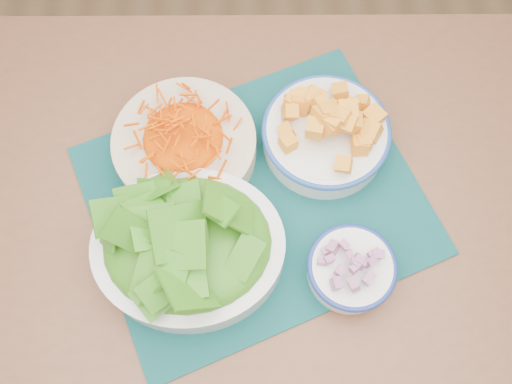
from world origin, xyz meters
TOP-DOWN VIEW (x-y plane):
  - ground at (0.00, 0.00)m, footprint 4.00×4.00m
  - table at (-0.15, 0.07)m, footprint 1.32×0.90m
  - placemat at (-0.13, 0.14)m, footprint 0.61×0.56m
  - carrot_bowl at (-0.24, 0.23)m, footprint 0.24×0.24m
  - squash_bowl at (-0.02, 0.24)m, footprint 0.20×0.20m
  - lettuce_bowl at (-0.23, 0.06)m, footprint 0.28×0.24m
  - onion_bowl at (0.00, 0.02)m, footprint 0.16×0.16m

SIDE VIEW (x-z plane):
  - ground at x=0.00m, z-range 0.00..0.00m
  - table at x=-0.15m, z-range 0.28..1.03m
  - placemat at x=-0.13m, z-range 0.75..0.75m
  - onion_bowl at x=0.00m, z-range 0.75..0.82m
  - carrot_bowl at x=-0.24m, z-range 0.75..0.84m
  - squash_bowl at x=-0.02m, z-range 0.75..0.84m
  - lettuce_bowl at x=-0.23m, z-range 0.75..0.87m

